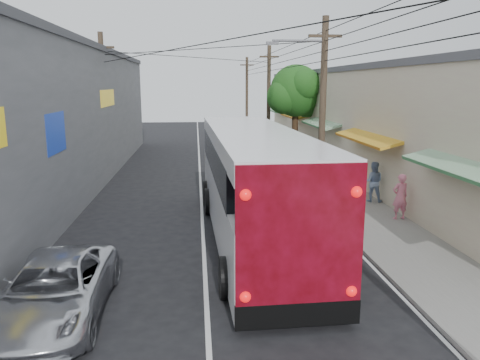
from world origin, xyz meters
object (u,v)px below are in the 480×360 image
(jeepney, at_px, (55,290))
(parked_car_mid, at_px, (267,153))
(parked_suv, at_px, (282,181))
(pedestrian_far, at_px, (373,182))
(parked_car_far, at_px, (257,142))
(pedestrian_near, at_px, (400,197))
(coach_bus, at_px, (253,183))

(jeepney, distance_m, parked_car_mid, 22.34)
(parked_suv, xyz_separation_m, pedestrian_far, (3.80, -1.63, 0.24))
(parked_car_far, distance_m, pedestrian_near, 19.92)
(parked_car_mid, distance_m, parked_car_far, 5.46)
(jeepney, xyz_separation_m, parked_suv, (7.24, 11.04, 0.10))
(coach_bus, height_order, pedestrian_far, coach_bus)
(parked_car_mid, xyz_separation_m, pedestrian_far, (3.00, -11.44, 0.35))
(pedestrian_near, relative_size, pedestrian_far, 0.99)
(jeepney, height_order, parked_car_mid, jeepney)
(parked_suv, relative_size, parked_car_far, 1.22)
(parked_car_far, bearing_deg, coach_bus, -92.71)
(jeepney, distance_m, parked_suv, 13.20)
(pedestrian_near, bearing_deg, pedestrian_far, -98.27)
(parked_suv, distance_m, pedestrian_near, 5.84)
(parked_car_mid, bearing_deg, parked_car_far, 91.05)
(jeepney, height_order, pedestrian_near, pedestrian_near)
(pedestrian_far, bearing_deg, parked_suv, -2.50)
(coach_bus, relative_size, parked_suv, 2.46)
(parked_car_far, bearing_deg, jeepney, -101.90)
(coach_bus, height_order, parked_suv, coach_bus)
(coach_bus, distance_m, parked_car_far, 21.23)
(jeepney, height_order, parked_suv, parked_suv)
(coach_bus, xyz_separation_m, parked_car_mid, (2.88, 15.54, -1.29))
(parked_suv, bearing_deg, coach_bus, -115.06)
(coach_bus, relative_size, pedestrian_far, 7.35)
(parked_car_mid, height_order, pedestrian_far, pedestrian_far)
(coach_bus, xyz_separation_m, pedestrian_far, (5.88, 4.10, -0.94))
(parked_car_far, xyz_separation_m, pedestrian_far, (3.00, -16.90, 0.29))
(jeepney, bearing_deg, parked_car_mid, 68.75)
(parked_car_far, relative_size, pedestrian_far, 2.45)
(parked_suv, relative_size, pedestrian_far, 2.99)
(coach_bus, xyz_separation_m, pedestrian_near, (5.88, 1.31, -0.94))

